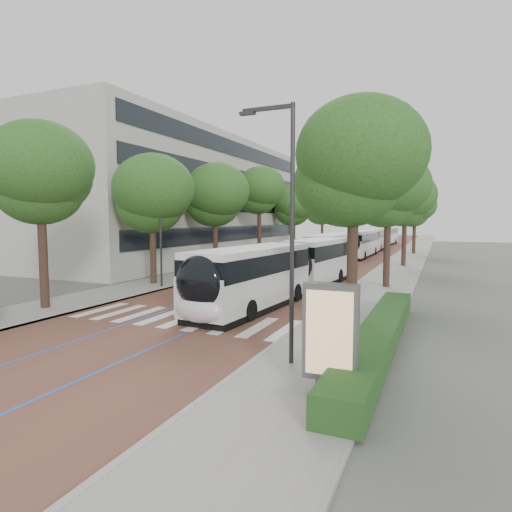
{
  "coord_description": "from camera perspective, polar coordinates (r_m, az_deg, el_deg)",
  "views": [
    {
      "loc": [
        11.02,
        -15.47,
        4.65
      ],
      "look_at": [
        0.77,
        8.09,
        2.4
      ],
      "focal_mm": 30.0,
      "sensor_mm": 36.0,
      "label": 1
    }
  ],
  "objects": [
    {
      "name": "bus_queued_3",
      "position": [
        78.92,
        16.83,
        2.59
      ],
      "size": [
        3.04,
        12.49,
        3.2
      ],
      "rotation": [
        0.0,
        0.0,
        -0.04
      ],
      "color": "silver",
      "rests_on": "ground"
    },
    {
      "name": "streetlight_near",
      "position": [
        13.23,
        4.11,
        5.73
      ],
      "size": [
        1.82,
        0.2,
        8.0
      ],
      "color": "#2B2A2D",
      "rests_on": "sidewalk_right"
    },
    {
      "name": "bus_queued_2",
      "position": [
        66.4,
        15.61,
        2.21
      ],
      "size": [
        2.6,
        12.41,
        3.2
      ],
      "rotation": [
        0.0,
        0.0,
        0.0
      ],
      "color": "silver",
      "rests_on": "ground"
    },
    {
      "name": "lane_line_left",
      "position": [
        57.08,
        10.67,
        0.27
      ],
      "size": [
        0.12,
        126.0,
        0.01
      ],
      "primitive_type": "cube",
      "color": "#2257AD",
      "rests_on": "road"
    },
    {
      "name": "bus_queued_1",
      "position": [
        52.87,
        13.65,
        1.58
      ],
      "size": [
        2.73,
        12.44,
        3.2
      ],
      "rotation": [
        0.0,
        0.0,
        -0.02
      ],
      "color": "silver",
      "rests_on": "ground"
    },
    {
      "name": "trees_right",
      "position": [
        36.95,
        18.49,
        7.21
      ],
      "size": [
        5.19,
        46.98,
        8.84
      ],
      "color": "black",
      "rests_on": "ground"
    },
    {
      "name": "kerb_left",
      "position": [
        58.09,
        6.82,
        0.43
      ],
      "size": [
        0.2,
        140.0,
        0.14
      ],
      "primitive_type": "cube",
      "color": "gray",
      "rests_on": "ground"
    },
    {
      "name": "trees_left",
      "position": [
        47.48,
        0.55,
        7.24
      ],
      "size": [
        6.33,
        60.72,
        9.76
      ],
      "color": "black",
      "rests_on": "ground"
    },
    {
      "name": "lamp_post_left",
      "position": [
        29.06,
        -12.61,
        3.84
      ],
      "size": [
        0.14,
        0.14,
        8.0
      ],
      "primitive_type": "cylinder",
      "color": "#2B2A2D",
      "rests_on": "sidewalk_left"
    },
    {
      "name": "lead_bus",
      "position": [
        25.23,
        3.66,
        -1.88
      ],
      "size": [
        4.03,
        18.54,
        3.2
      ],
      "rotation": [
        0.0,
        0.0,
        -0.08
      ],
      "color": "black",
      "rests_on": "ground"
    },
    {
      "name": "lane_line_right",
      "position": [
        56.46,
        13.84,
        0.16
      ],
      "size": [
        0.12,
        126.0,
        0.01
      ],
      "primitive_type": "cube",
      "color": "#2257AD",
      "rests_on": "road"
    },
    {
      "name": "ground",
      "position": [
        19.56,
        -11.73,
        -8.85
      ],
      "size": [
        160.0,
        160.0,
        0.0
      ],
      "primitive_type": "plane",
      "color": "#51544C",
      "rests_on": "ground"
    },
    {
      "name": "sidewalk_right",
      "position": [
        55.77,
        19.82,
        -0.02
      ],
      "size": [
        4.0,
        140.0,
        0.12
      ],
      "primitive_type": "cube",
      "color": "gray",
      "rests_on": "ground"
    },
    {
      "name": "bus_queued_0",
      "position": [
        40.31,
        9.89,
        0.62
      ],
      "size": [
        3.04,
        12.49,
        3.2
      ],
      "rotation": [
        0.0,
        0.0,
        0.04
      ],
      "color": "silver",
      "rests_on": "ground"
    },
    {
      "name": "office_building",
      "position": [
        53.15,
        -11.61,
        7.44
      ],
      "size": [
        18.11,
        40.0,
        14.0
      ],
      "color": "#A3A097",
      "rests_on": "ground"
    },
    {
      "name": "ad_panel",
      "position": [
        11.22,
        9.9,
        -10.61
      ],
      "size": [
        1.41,
        0.56,
        2.9
      ],
      "rotation": [
        0.0,
        0.0,
        0.03
      ],
      "color": "#59595B",
      "rests_on": "sidewalk_right"
    },
    {
      "name": "streetlight_far",
      "position": [
        37.73,
        16.89,
        5.04
      ],
      "size": [
        1.82,
        0.2,
        8.0
      ],
      "color": "#2B2A2D",
      "rests_on": "sidewalk_right"
    },
    {
      "name": "hedge",
      "position": [
        16.13,
        16.14,
        -10.03
      ],
      "size": [
        1.2,
        14.0,
        0.8
      ],
      "primitive_type": "cube",
      "color": "#153D15",
      "rests_on": "sidewalk_right"
    },
    {
      "name": "kerb_right",
      "position": [
        55.93,
        17.88,
        0.05
      ],
      "size": [
        0.2,
        140.0,
        0.14
      ],
      "primitive_type": "cube",
      "color": "gray",
      "rests_on": "ground"
    },
    {
      "name": "sidewalk_left",
      "position": [
        58.66,
        5.04,
        0.5
      ],
      "size": [
        4.0,
        140.0,
        0.12
      ],
      "primitive_type": "cube",
      "color": "gray",
      "rests_on": "ground"
    },
    {
      "name": "zebra_crossing",
      "position": [
        20.24,
        -9.62,
        -8.27
      ],
      "size": [
        10.55,
        3.6,
        0.01
      ],
      "color": "silver",
      "rests_on": "ground"
    },
    {
      "name": "road",
      "position": [
        56.75,
        12.24,
        0.2
      ],
      "size": [
        11.0,
        140.0,
        0.02
      ],
      "primitive_type": "cube",
      "color": "brown",
      "rests_on": "ground"
    }
  ]
}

